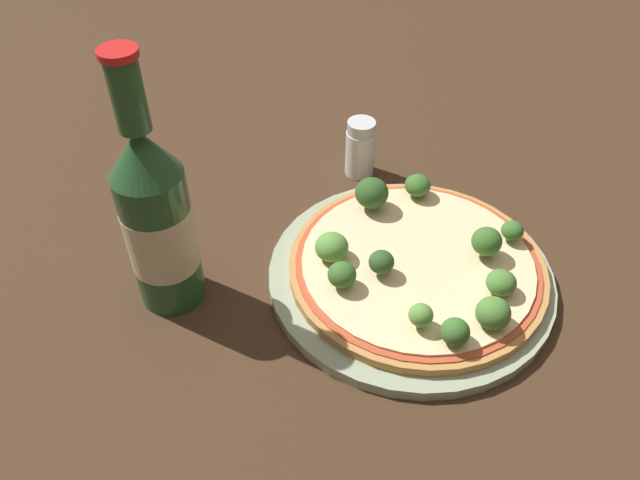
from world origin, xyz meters
The scene contains 16 objects.
ground_plane centered at (0.00, 0.00, 0.00)m, with size 3.00×3.00×0.00m, color #3D2819.
plate centered at (-0.02, -0.03, 0.01)m, with size 0.29×0.29×0.01m.
pizza centered at (-0.01, -0.03, 0.02)m, with size 0.26×0.26×0.01m.
broccoli_floret_0 centered at (0.02, -0.09, 0.05)m, with size 0.03×0.03×0.03m.
broccoli_floret_1 centered at (-0.04, -0.01, 0.04)m, with size 0.02×0.02×0.03m.
broccoli_floret_2 centered at (-0.02, -0.12, 0.04)m, with size 0.03×0.03×0.02m.
broccoli_floret_3 centered at (-0.09, -0.06, 0.04)m, with size 0.02×0.02×0.03m.
broccoli_floret_4 centered at (-0.10, -0.09, 0.04)m, with size 0.03×0.03×0.03m.
broccoli_floret_5 centered at (-0.04, 0.05, 0.04)m, with size 0.03×0.03×0.03m.
broccoli_floret_6 centered at (0.04, 0.04, 0.05)m, with size 0.04×0.04×0.04m.
broccoli_floret_7 centered at (-0.08, 0.02, 0.04)m, with size 0.03×0.03×0.03m.
broccoli_floret_8 centered at (-0.06, -0.12, 0.04)m, with size 0.03×0.03×0.03m.
broccoli_floret_9 centered at (0.09, 0.00, 0.04)m, with size 0.03×0.03×0.03m.
broccoli_floret_10 centered at (0.06, -0.11, 0.04)m, with size 0.02×0.02×0.02m.
beer_bottle centered at (-0.13, 0.18, 0.10)m, with size 0.06×0.06×0.26m.
pepper_shaker centered at (0.13, 0.09, 0.04)m, with size 0.04×0.04×0.07m.
Camera 1 is at (-0.45, -0.12, 0.46)m, focal length 35.00 mm.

